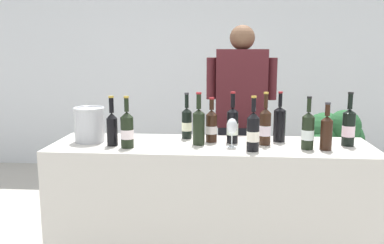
{
  "coord_description": "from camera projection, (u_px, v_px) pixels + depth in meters",
  "views": [
    {
      "loc": [
        0.1,
        -2.73,
        1.53
      ],
      "look_at": [
        -0.13,
        0.0,
        1.05
      ],
      "focal_mm": 39.0,
      "sensor_mm": 36.0,
      "label": 1
    }
  ],
  "objects": [
    {
      "name": "wall_back",
      "position": [
        219.0,
        60.0,
        5.26
      ],
      "size": [
        8.0,
        0.1,
        2.8
      ],
      "primitive_type": "cube",
      "color": "silver",
      "rests_on": "ground_plane"
    },
    {
      "name": "counter",
      "position": [
        210.0,
        208.0,
        2.88
      ],
      "size": [
        2.14,
        0.61,
        0.9
      ],
      "primitive_type": "cube",
      "color": "beige",
      "rests_on": "ground_plane"
    },
    {
      "name": "wine_bottle_0",
      "position": [
        326.0,
        131.0,
        2.63
      ],
      "size": [
        0.07,
        0.07,
        0.3
      ],
      "color": "black",
      "rests_on": "counter"
    },
    {
      "name": "wine_bottle_1",
      "position": [
        253.0,
        131.0,
        2.59
      ],
      "size": [
        0.08,
        0.08,
        0.35
      ],
      "color": "black",
      "rests_on": "counter"
    },
    {
      "name": "wine_bottle_2",
      "position": [
        112.0,
        127.0,
        2.74
      ],
      "size": [
        0.07,
        0.07,
        0.33
      ],
      "color": "black",
      "rests_on": "counter"
    },
    {
      "name": "wine_bottle_3",
      "position": [
        265.0,
        126.0,
        2.77
      ],
      "size": [
        0.08,
        0.08,
        0.35
      ],
      "color": "black",
      "rests_on": "counter"
    },
    {
      "name": "wine_bottle_4",
      "position": [
        280.0,
        123.0,
        2.87
      ],
      "size": [
        0.08,
        0.08,
        0.35
      ],
      "color": "black",
      "rests_on": "counter"
    },
    {
      "name": "wine_bottle_5",
      "position": [
        232.0,
        125.0,
        2.82
      ],
      "size": [
        0.08,
        0.08,
        0.35
      ],
      "color": "black",
      "rests_on": "counter"
    },
    {
      "name": "wine_bottle_6",
      "position": [
        349.0,
        127.0,
        2.74
      ],
      "size": [
        0.08,
        0.08,
        0.36
      ],
      "color": "black",
      "rests_on": "counter"
    },
    {
      "name": "wine_bottle_7",
      "position": [
        308.0,
        131.0,
        2.64
      ],
      "size": [
        0.08,
        0.08,
        0.34
      ],
      "color": "black",
      "rests_on": "counter"
    },
    {
      "name": "wine_bottle_8",
      "position": [
        212.0,
        125.0,
        2.85
      ],
      "size": [
        0.08,
        0.08,
        0.31
      ],
      "color": "black",
      "rests_on": "counter"
    },
    {
      "name": "wine_bottle_9",
      "position": [
        187.0,
        122.0,
        2.97
      ],
      "size": [
        0.07,
        0.07,
        0.33
      ],
      "color": "black",
      "rests_on": "counter"
    },
    {
      "name": "wine_bottle_10",
      "position": [
        127.0,
        130.0,
        2.68
      ],
      "size": [
        0.08,
        0.08,
        0.34
      ],
      "color": "black",
      "rests_on": "counter"
    },
    {
      "name": "wine_bottle_11",
      "position": [
        199.0,
        125.0,
        2.77
      ],
      "size": [
        0.08,
        0.08,
        0.35
      ],
      "color": "black",
      "rests_on": "counter"
    },
    {
      "name": "wine_glass",
      "position": [
        232.0,
        127.0,
        2.7
      ],
      "size": [
        0.07,
        0.07,
        0.19
      ],
      "color": "silver",
      "rests_on": "counter"
    },
    {
      "name": "ice_bucket",
      "position": [
        89.0,
        124.0,
        2.86
      ],
      "size": [
        0.21,
        0.21,
        0.24
      ],
      "color": "silver",
      "rests_on": "counter"
    },
    {
      "name": "person_server",
      "position": [
        240.0,
        134.0,
        3.42
      ],
      "size": [
        0.56,
        0.24,
        1.72
      ],
      "color": "black",
      "rests_on": "ground_plane"
    },
    {
      "name": "potted_shrub",
      "position": [
        332.0,
        150.0,
        3.74
      ],
      "size": [
        0.58,
        0.5,
        1.02
      ],
      "color": "brown",
      "rests_on": "ground_plane"
    }
  ]
}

